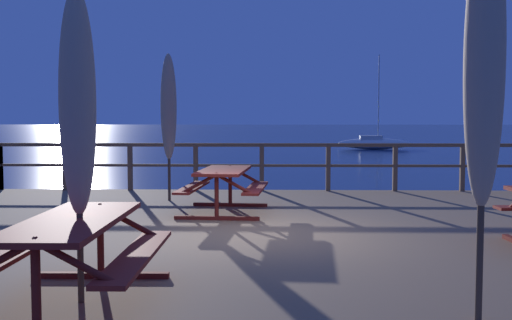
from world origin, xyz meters
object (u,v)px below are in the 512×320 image
Objects in this scene: picnic_table_back_right at (73,241)px; patio_umbrella_tall_front at (169,107)px; picnic_table_mid_centre at (224,181)px; patio_umbrella_tall_back_left at (78,103)px; sailboat_distant at (374,143)px; patio_umbrella_tall_back_right at (484,62)px.

patio_umbrella_tall_front is at bearing 92.88° from picnic_table_back_right.
picnic_table_mid_centre is 5.51m from patio_umbrella_tall_back_left.
sailboat_distant is at bearing 77.61° from patio_umbrella_tall_back_left.
patio_umbrella_tall_back_left is at bearing -86.75° from patio_umbrella_tall_front.
sailboat_distant reaches higher than picnic_table_mid_centre.
picnic_table_mid_centre and picnic_table_back_right have the same top height.
patio_umbrella_tall_back_left is (-0.84, -5.31, 1.21)m from picnic_table_mid_centre.
picnic_table_back_right is 7.09m from patio_umbrella_tall_front.
patio_umbrella_tall_back_right reaches higher than picnic_table_back_right.
picnic_table_back_right is at bearing -102.43° from sailboat_distant.
patio_umbrella_tall_front reaches higher than picnic_table_back_right.
patio_umbrella_tall_front is at bearing 93.25° from patio_umbrella_tall_back_left.
patio_umbrella_tall_back_left is at bearing -99.02° from picnic_table_mid_centre.
picnic_table_mid_centre is at bearing 80.65° from picnic_table_back_right.
sailboat_distant is at bearing 77.16° from picnic_table_mid_centre.
patio_umbrella_tall_front is 6.91m from patio_umbrella_tall_back_left.
patio_umbrella_tall_back_right is (3.42, -0.34, 1.52)m from picnic_table_back_right.
patio_umbrella_tall_back_left is at bearing 55.88° from picnic_table_back_right.
patio_umbrella_tall_front is 0.90× the size of patio_umbrella_tall_back_right.
patio_umbrella_tall_back_left is at bearing -102.39° from sailboat_distant.
sailboat_distant reaches higher than picnic_table_back_right.
patio_umbrella_tall_back_right reaches higher than picnic_table_mid_centre.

